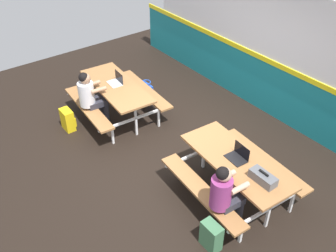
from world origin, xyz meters
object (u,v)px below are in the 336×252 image
(tote_bag_bright, at_px, (146,91))
(satchel_spare, at_px, (68,120))
(picnic_table_left, at_px, (117,92))
(student_nearer, at_px, (91,95))
(laptop_dark, at_px, (238,156))
(picnic_table_right, at_px, (235,168))
(toolbox_grey, at_px, (263,178))
(student_further, at_px, (225,193))
(backpack_dark, at_px, (212,236))
(laptop_silver, at_px, (116,81))

(tote_bag_bright, xyz_separation_m, satchel_spare, (0.00, -1.88, 0.02))
(picnic_table_left, xyz_separation_m, student_nearer, (-0.02, -0.56, 0.13))
(laptop_dark, height_order, satchel_spare, laptop_dark)
(picnic_table_left, distance_m, laptop_dark, 3.04)
(picnic_table_right, bearing_deg, toolbox_grey, -4.23)
(student_further, relative_size, satchel_spare, 2.74)
(picnic_table_left, bearing_deg, laptop_dark, 6.41)
(student_further, xyz_separation_m, toolbox_grey, (0.18, 0.54, 0.10))
(student_further, bearing_deg, student_nearer, -175.47)
(picnic_table_left, bearing_deg, student_further, -4.82)
(picnic_table_left, distance_m, student_nearer, 0.57)
(backpack_dark, bearing_deg, student_further, 114.64)
(picnic_table_right, xyz_separation_m, toolbox_grey, (0.55, -0.04, 0.24))
(laptop_silver, bearing_deg, student_nearer, -86.52)
(satchel_spare, bearing_deg, student_nearer, 68.69)
(laptop_silver, xyz_separation_m, tote_bag_bright, (-0.15, 0.81, -0.59))
(picnic_table_right, xyz_separation_m, satchel_spare, (-3.23, -1.33, -0.36))
(laptop_dark, xyz_separation_m, satchel_spare, (-3.22, -1.36, -0.57))
(toolbox_grey, bearing_deg, student_further, -108.27)
(student_nearer, distance_m, satchel_spare, 0.70)
(student_nearer, bearing_deg, laptop_dark, 16.42)
(student_nearer, bearing_deg, toolbox_grey, 12.79)
(tote_bag_bright, distance_m, satchel_spare, 1.88)
(picnic_table_left, height_order, student_further, student_further)
(picnic_table_left, xyz_separation_m, student_further, (3.39, -0.29, 0.13))
(laptop_silver, bearing_deg, toolbox_grey, 3.42)
(student_nearer, height_order, toolbox_grey, student_nearer)
(student_nearer, relative_size, backpack_dark, 2.74)
(student_further, relative_size, tote_bag_bright, 2.81)
(picnic_table_right, distance_m, backpack_dark, 1.14)
(laptop_dark, bearing_deg, student_further, -58.73)
(student_further, height_order, satchel_spare, student_further)
(picnic_table_left, distance_m, student_further, 3.40)
(laptop_silver, bearing_deg, tote_bag_bright, 100.33)
(toolbox_grey, height_order, satchel_spare, toolbox_grey)
(laptop_dark, xyz_separation_m, tote_bag_bright, (-3.22, 0.51, -0.59))
(student_further, bearing_deg, picnic_table_right, 122.18)
(laptop_silver, relative_size, backpack_dark, 0.76)
(student_nearer, bearing_deg, satchel_spare, -111.31)
(student_further, height_order, laptop_dark, student_further)
(picnic_table_right, height_order, toolbox_grey, toolbox_grey)
(laptop_dark, relative_size, backpack_dark, 0.76)
(student_further, bearing_deg, tote_bag_bright, 162.47)
(student_further, bearing_deg, backpack_dark, -65.36)
(student_nearer, distance_m, laptop_silver, 0.60)
(picnic_table_left, height_order, laptop_silver, laptop_silver)
(picnic_table_left, xyz_separation_m, backpack_dark, (3.55, -0.64, -0.36))
(satchel_spare, bearing_deg, toolbox_grey, 18.79)
(toolbox_grey, xyz_separation_m, backpack_dark, (-0.02, -0.90, -0.60))
(laptop_silver, relative_size, tote_bag_bright, 0.78)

